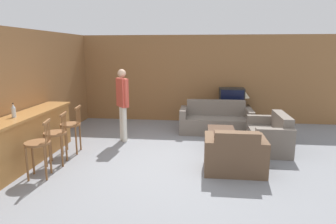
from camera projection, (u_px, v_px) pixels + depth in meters
The scene contains 16 objects.
ground_plane at pixel (171, 163), 5.83m from camera, with size 24.00×24.00×0.00m, color gray.
wall_back at pixel (183, 79), 9.10m from camera, with size 9.40×0.08×2.60m.
wall_left at pixel (48, 87), 7.19m from camera, with size 0.08×8.64×2.60m.
bar_counter at pixel (27, 138), 5.79m from camera, with size 0.55×2.84×0.97m.
bar_chair_near at pixel (39, 147), 5.09m from camera, with size 0.51×0.51×1.00m.
bar_chair_mid at pixel (56, 136), 5.70m from camera, with size 0.49×0.49×1.00m.
bar_chair_far at pixel (71, 127), 6.35m from camera, with size 0.47×0.47×1.00m.
couch_far at pixel (216, 121), 7.97m from camera, with size 1.88×0.83×0.83m.
armchair_near at pixel (235, 156), 5.38m from camera, with size 1.08×0.79×0.81m.
loveseat_right at pixel (270, 136), 6.61m from camera, with size 0.76×1.39×0.80m.
coffee_table at pixel (221, 133), 6.59m from camera, with size 0.59×1.01×0.43m.
tv_unit at pixel (231, 115), 8.79m from camera, with size 1.07×0.47×0.57m.
tv at pixel (232, 97), 8.68m from camera, with size 0.71×0.46×0.51m.
bottle at pixel (14, 111), 5.42m from camera, with size 0.08×0.08×0.26m.
table_lamp at pixel (245, 95), 8.63m from camera, with size 0.28×0.28×0.43m.
person_by_window at pixel (123, 100), 7.07m from camera, with size 0.36×0.41×1.73m.
Camera 1 is at (0.57, -5.47, 2.17)m, focal length 32.00 mm.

